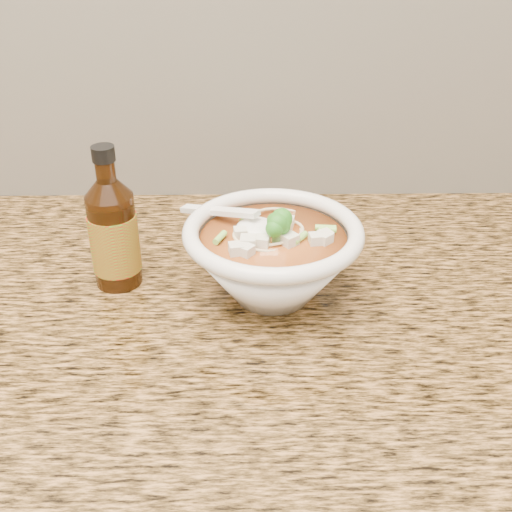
{
  "coord_description": "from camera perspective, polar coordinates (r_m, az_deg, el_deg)",
  "views": [
    {
      "loc": [
        0.26,
        1.04,
        1.35
      ],
      "look_at": [
        0.27,
        1.7,
        0.95
      ],
      "focal_mm": 45.0,
      "sensor_mm": 36.0,
      "label": 1
    }
  ],
  "objects": [
    {
      "name": "counter_slab",
      "position": [
        0.83,
        -19.17,
        -5.32
      ],
      "size": [
        4.0,
        0.68,
        0.04
      ],
      "primitive_type": "cube",
      "color": "#A5713C",
      "rests_on": "cabinet"
    },
    {
      "name": "soup_bowl",
      "position": [
        0.76,
        1.49,
        -0.28
      ],
      "size": [
        0.22,
        0.21,
        0.12
      ],
      "rotation": [
        0.0,
        0.0,
        0.1
      ],
      "color": "white",
      "rests_on": "counter_slab"
    },
    {
      "name": "hot_sauce_bottle",
      "position": [
        0.8,
        -12.54,
        1.91
      ],
      "size": [
        0.08,
        0.08,
        0.18
      ],
      "rotation": [
        0.0,
        0.0,
        -0.43
      ],
      "color": "#3C1D08",
      "rests_on": "counter_slab"
    }
  ]
}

